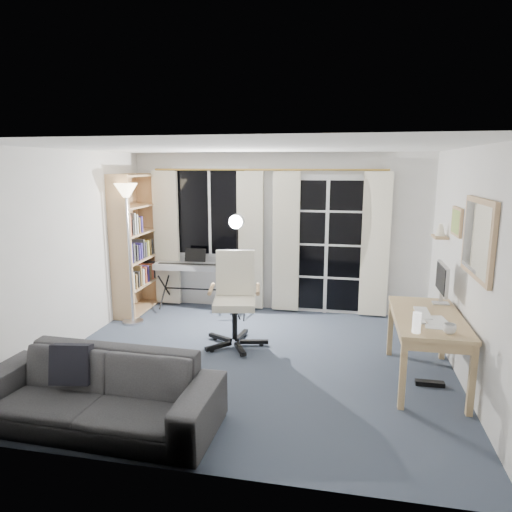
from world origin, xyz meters
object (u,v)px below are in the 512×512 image
at_px(studio_light, 237,234).
at_px(desk, 428,324).
at_px(keyboard_piano, 194,267).
at_px(torchiere_lamp, 127,212).
at_px(office_chair, 235,290).
at_px(bookshelf, 132,248).
at_px(monitor, 442,280).
at_px(sofa, 96,380).
at_px(mug, 450,328).

relative_size(studio_light, desk, 1.18).
distance_m(keyboard_piano, desk, 3.62).
xyz_separation_m(keyboard_piano, studio_light, (0.77, -0.34, 0.59)).
bearing_deg(torchiere_lamp, office_chair, -14.28).
distance_m(bookshelf, desk, 4.32).
relative_size(monitor, sofa, 0.24).
distance_m(torchiere_lamp, desk, 4.07).
bearing_deg(desk, office_chair, 163.00).
height_order(studio_light, mug, studio_light).
distance_m(torchiere_lamp, office_chair, 1.89).
distance_m(desk, monitor, 0.61).
bearing_deg(torchiere_lamp, desk, -15.84).
bearing_deg(studio_light, monitor, -24.17).
bearing_deg(bookshelf, torchiere_lamp, -68.81).
relative_size(bookshelf, monitor, 4.07).
relative_size(torchiere_lamp, mug, 16.86).
bearing_deg(torchiere_lamp, studio_light, 16.15).
bearing_deg(monitor, mug, -95.82).
height_order(bookshelf, torchiere_lamp, bookshelf).
bearing_deg(sofa, studio_light, 81.19).
bearing_deg(torchiere_lamp, keyboard_piano, 48.22).
height_order(desk, monitor, monitor).
bearing_deg(bookshelf, sofa, -70.75).
distance_m(studio_light, monitor, 2.78).
bearing_deg(torchiere_lamp, mug, -22.03).
relative_size(keyboard_piano, mug, 10.56).
distance_m(torchiere_lamp, mug, 4.29).
height_order(torchiere_lamp, office_chair, torchiere_lamp).
bearing_deg(sofa, desk, 27.67).
distance_m(keyboard_piano, studio_light, 1.03).
height_order(bookshelf, desk, bookshelf).
distance_m(keyboard_piano, mug, 3.98).
relative_size(studio_light, office_chair, 1.35).
bearing_deg(office_chair, mug, -38.00).
xyz_separation_m(studio_light, sofa, (-0.54, -2.91, -0.86)).
bearing_deg(studio_light, sofa, -102.43).
height_order(bookshelf, mug, bookshelf).
distance_m(studio_light, sofa, 3.08).
relative_size(keyboard_piano, office_chair, 1.06).
bearing_deg(keyboard_piano, bookshelf, -167.12).
xyz_separation_m(office_chair, mug, (2.29, -1.17, 0.09)).
bearing_deg(keyboard_piano, office_chair, -54.03).
relative_size(mug, sofa, 0.06).
distance_m(studio_light, mug, 3.21).
xyz_separation_m(desk, monitor, (0.20, 0.45, 0.36)).
height_order(monitor, mug, monitor).
bearing_deg(monitor, keyboard_piano, 157.41).
bearing_deg(studio_light, keyboard_piano, 154.31).
xyz_separation_m(torchiere_lamp, office_chair, (1.61, -0.41, -0.90)).
relative_size(office_chair, mug, 9.97).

